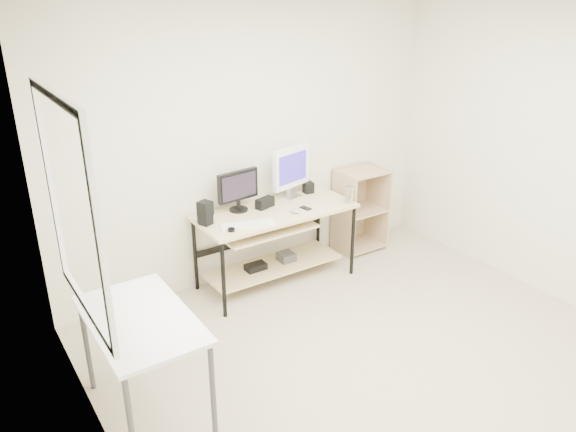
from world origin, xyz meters
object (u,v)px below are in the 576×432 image
(white_imac, at_px, (291,169))
(desk, at_px, (273,231))
(shelf_unit, at_px, (358,209))
(audio_controller, at_px, (202,214))
(side_table, at_px, (141,328))
(black_monitor, at_px, (238,188))

(white_imac, bearing_deg, desk, -163.91)
(desk, xyz_separation_m, shelf_unit, (1.18, 0.16, -0.09))
(white_imac, distance_m, audio_controller, 1.03)
(side_table, relative_size, black_monitor, 2.38)
(side_table, bearing_deg, black_monitor, 41.59)
(shelf_unit, xyz_separation_m, audio_controller, (-1.85, -0.07, 0.38))
(shelf_unit, relative_size, black_monitor, 2.14)
(audio_controller, bearing_deg, white_imac, 9.57)
(black_monitor, relative_size, audio_controller, 2.54)
(side_table, relative_size, shelf_unit, 1.11)
(white_imac, height_order, audio_controller, white_imac)
(side_table, height_order, shelf_unit, shelf_unit)
(audio_controller, bearing_deg, black_monitor, 14.85)
(desk, height_order, black_monitor, black_monitor)
(audio_controller, bearing_deg, desk, -4.00)
(shelf_unit, bearing_deg, black_monitor, 179.57)
(desk, relative_size, side_table, 1.50)
(white_imac, bearing_deg, black_monitor, 168.16)
(desk, xyz_separation_m, side_table, (-1.65, -1.06, 0.13))
(shelf_unit, height_order, white_imac, white_imac)
(black_monitor, bearing_deg, desk, -39.04)
(black_monitor, bearing_deg, white_imac, -4.15)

